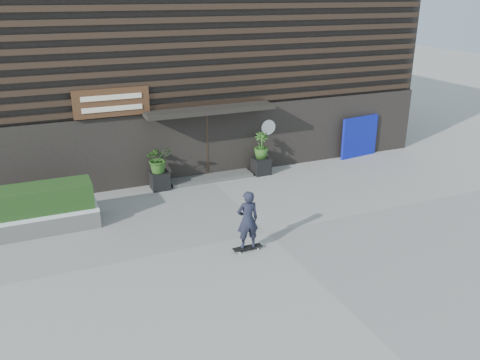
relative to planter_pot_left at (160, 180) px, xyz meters
name	(u,v)px	position (x,y,z in m)	size (l,w,h in m)	color
ground	(267,233)	(1.90, -4.40, -0.30)	(80.00, 80.00, 0.00)	gray
entrance_step	(211,177)	(1.90, 0.20, -0.24)	(3.00, 0.80, 0.12)	#474745
planter_pot_left	(160,180)	(0.00, 0.00, 0.00)	(0.60, 0.60, 0.60)	black
bamboo_left	(158,159)	(0.00, 0.00, 0.78)	(0.86, 0.75, 0.96)	#2D591E
planter_pot_right	(261,166)	(3.80, 0.00, 0.00)	(0.60, 0.60, 0.60)	black
bamboo_right	(261,146)	(3.80, 0.00, 0.78)	(0.54, 0.54, 0.96)	#2D591E
raised_bed	(34,222)	(-4.05, -1.67, -0.05)	(3.50, 1.20, 0.50)	#51514E
snow_layer	(32,213)	(-4.05, -1.67, 0.24)	(3.50, 1.20, 0.08)	silver
hedge	(30,200)	(-4.05, -1.67, 0.63)	(3.30, 1.00, 0.70)	#1A3814
blue_tarp	(359,137)	(8.32, 0.30, 0.52)	(1.76, 0.12, 1.65)	#0B139B
building	(165,50)	(1.90, 5.56, 3.69)	(18.00, 11.00, 8.00)	black
skateboarder	(248,220)	(0.98, -5.10, 0.57)	(0.78, 0.42, 1.66)	black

